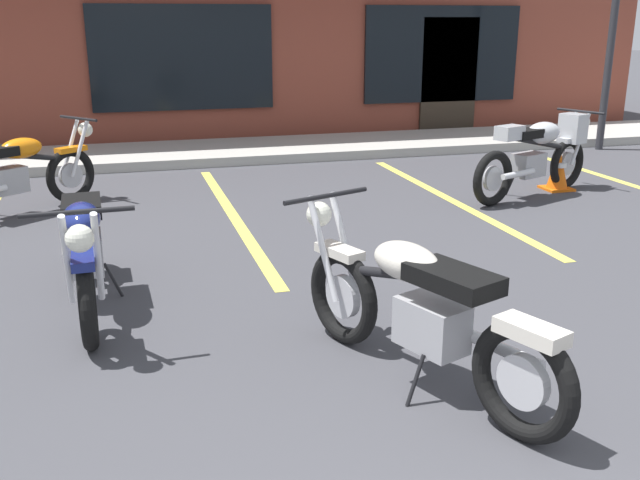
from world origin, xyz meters
name	(u,v)px	position (x,y,z in m)	size (l,w,h in m)	color
ground_plane	(318,347)	(0.00, 3.40, 0.00)	(80.00, 80.00, 0.00)	#3D3D42
sidewalk_kerb	(195,153)	(0.00, 10.42, 0.07)	(22.00, 1.80, 0.14)	#A8A59E
brick_storefront_building	(167,20)	(0.00, 14.52, 2.06)	(17.56, 6.70, 4.11)	brown
painted_stall_lines	(233,215)	(0.00, 6.82, 0.00)	(10.55, 4.80, 0.01)	#DBCC4C
motorcycle_foreground_classic	(419,309)	(0.43, 2.79, 0.46)	(1.06, 2.01, 0.98)	black
motorcycle_red_sportbike	(85,249)	(-1.45, 4.50, 0.46)	(0.66, 2.11, 0.98)	black
motorcycle_silver_naked	(539,152)	(3.71, 6.74, 0.53)	(2.00, 1.08, 0.98)	black
motorcycle_blue_standard	(14,173)	(-2.25, 7.50, 0.46)	(1.77, 1.51, 0.98)	black
traffic_cone	(558,169)	(4.13, 6.94, 0.26)	(0.34, 0.34, 0.53)	orange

